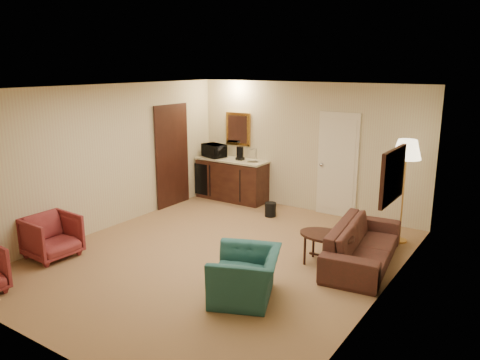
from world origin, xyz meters
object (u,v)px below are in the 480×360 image
at_px(coffee_table, 326,249).
at_px(coffee_maker, 240,153).
at_px(wetbar_cabinet, 232,179).
at_px(floor_lamp, 403,192).
at_px(waste_bin, 270,210).
at_px(sofa, 364,238).
at_px(rose_chair_near, 51,234).
at_px(microwave, 214,149).
at_px(teal_armchair, 246,268).

xyz_separation_m(coffee_table, coffee_maker, (-2.95, 2.10, 0.82)).
distance_m(wetbar_cabinet, floor_lamp, 3.88).
bearing_deg(wetbar_cabinet, coffee_maker, 3.83).
bearing_deg(waste_bin, coffee_maker, 152.84).
distance_m(sofa, rose_chair_near, 4.79).
distance_m(wetbar_cabinet, microwave, 0.79).
bearing_deg(floor_lamp, coffee_maker, 171.77).
distance_m(wetbar_cabinet, sofa, 3.99).
xyz_separation_m(teal_armchair, waste_bin, (-1.41, 3.07, -0.28)).
height_order(wetbar_cabinet, coffee_maker, coffee_maker).
height_order(floor_lamp, microwave, floor_lamp).
xyz_separation_m(sofa, waste_bin, (-2.29, 1.16, -0.27)).
bearing_deg(rose_chair_near, coffee_maker, -6.95).
xyz_separation_m(rose_chair_near, microwave, (0.04, 4.16, 0.73)).
bearing_deg(teal_armchair, sofa, 132.18).
bearing_deg(wetbar_cabinet, floor_lamp, -7.59).
distance_m(rose_chair_near, coffee_maker, 4.32).
bearing_deg(coffee_maker, teal_armchair, -67.84).
bearing_deg(rose_chair_near, floor_lamp, -46.98).
relative_size(microwave, coffee_maker, 1.83).
xyz_separation_m(floor_lamp, waste_bin, (-2.51, -0.04, -0.74)).
distance_m(floor_lamp, coffee_maker, 3.66).
xyz_separation_m(wetbar_cabinet, microwave, (-0.46, -0.03, 0.64)).
distance_m(rose_chair_near, microwave, 4.22).
bearing_deg(coffee_maker, rose_chair_near, -112.11).
distance_m(waste_bin, microwave, 2.08).
bearing_deg(wetbar_cabinet, waste_bin, -22.86).
xyz_separation_m(teal_armchair, rose_chair_near, (-3.22, -0.57, -0.05)).
bearing_deg(sofa, teal_armchair, 147.66).
height_order(teal_armchair, rose_chair_near, teal_armchair).
bearing_deg(microwave, floor_lamp, 9.79).
distance_m(wetbar_cabinet, coffee_table, 3.79).
relative_size(teal_armchair, coffee_maker, 3.34).
bearing_deg(sofa, rose_chair_near, 113.44).
height_order(rose_chair_near, coffee_table, rose_chair_near).
bearing_deg(teal_armchair, microwave, -161.48).
distance_m(teal_armchair, coffee_table, 1.61).
height_order(coffee_table, microwave, microwave).
bearing_deg(floor_lamp, waste_bin, -178.98).
bearing_deg(floor_lamp, microwave, 173.66).
relative_size(rose_chair_near, floor_lamp, 0.42).
height_order(wetbar_cabinet, rose_chair_near, wetbar_cabinet).
xyz_separation_m(teal_armchair, microwave, (-3.19, 3.59, 0.68)).
height_order(wetbar_cabinet, waste_bin, wetbar_cabinet).
bearing_deg(waste_bin, floor_lamp, 1.02).
relative_size(coffee_table, microwave, 1.60).
xyz_separation_m(sofa, microwave, (-4.06, 1.69, 0.69)).
xyz_separation_m(teal_armchair, coffee_table, (0.44, 1.54, -0.18)).
relative_size(floor_lamp, microwave, 3.37).
xyz_separation_m(floor_lamp, coffee_maker, (-3.61, 0.52, 0.18)).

